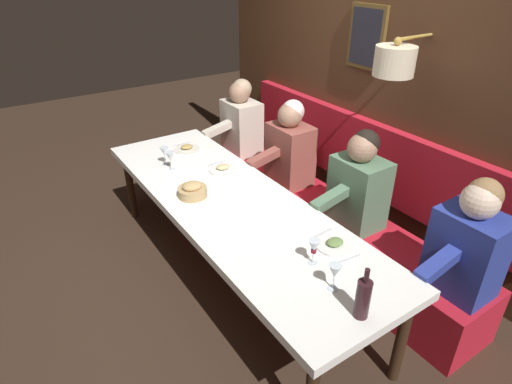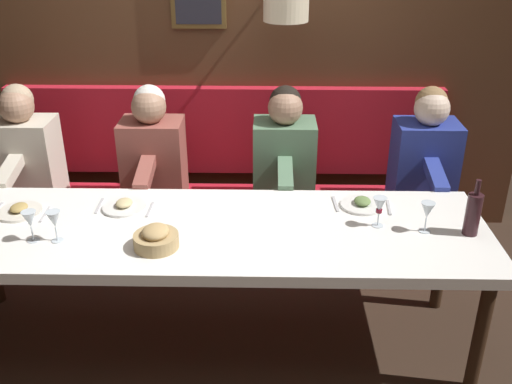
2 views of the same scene
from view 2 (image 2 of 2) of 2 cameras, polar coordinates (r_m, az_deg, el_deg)
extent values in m
plane|color=#332319|center=(3.47, -4.41, -14.15)|extent=(12.00, 12.00, 0.00)
cube|color=white|center=(3.06, -4.86, -3.91)|extent=(0.90, 2.93, 0.06)
cylinder|color=#301E12|center=(3.15, 21.02, -12.97)|extent=(0.07, 0.07, 0.68)
cylinder|color=#301E12|center=(3.69, 17.70, -6.24)|extent=(0.07, 0.07, 0.68)
cube|color=red|center=(4.07, -3.40, -3.61)|extent=(0.52, 3.13, 0.45)
cube|color=#51331E|center=(4.20, -3.23, 15.22)|extent=(0.10, 4.33, 2.90)
cube|color=red|center=(4.30, -3.09, 6.05)|extent=(0.10, 3.13, 0.64)
cylinder|color=beige|center=(3.76, 2.96, 17.82)|extent=(0.28, 0.28, 0.20)
cube|color=#283893|center=(3.97, 16.03, 2.69)|extent=(0.30, 0.40, 0.56)
sphere|color=beige|center=(3.82, 16.79, 7.80)|extent=(0.22, 0.22, 0.22)
sphere|color=#937047|center=(3.84, 16.74, 8.37)|extent=(0.20, 0.20, 0.20)
cube|color=#283893|center=(3.70, 17.13, 1.48)|extent=(0.33, 0.09, 0.14)
cube|color=#567A5B|center=(3.83, 2.75, 2.91)|extent=(0.30, 0.40, 0.56)
sphere|color=#A37A60|center=(3.68, 2.88, 8.22)|extent=(0.22, 0.22, 0.22)
sphere|color=black|center=(3.70, 2.88, 8.81)|extent=(0.20, 0.20, 0.20)
cube|color=#567A5B|center=(3.55, 2.87, 1.67)|extent=(0.33, 0.09, 0.14)
cube|color=#934C42|center=(3.90, -9.93, 2.97)|extent=(0.30, 0.40, 0.56)
sphere|color=#A37A60|center=(3.76, -10.42, 8.17)|extent=(0.22, 0.22, 0.22)
sphere|color=silver|center=(3.78, -10.38, 8.76)|extent=(0.20, 0.20, 0.20)
cube|color=#934C42|center=(3.63, -10.78, 1.76)|extent=(0.33, 0.09, 0.14)
cube|color=beige|center=(4.15, -21.39, 2.90)|extent=(0.30, 0.40, 0.56)
sphere|color=#A37A60|center=(4.01, -22.36, 7.77)|extent=(0.22, 0.22, 0.22)
sphere|color=tan|center=(4.03, -22.28, 8.32)|extent=(0.20, 0.20, 0.20)
cube|color=beige|center=(3.89, -22.97, 1.75)|extent=(0.33, 0.09, 0.14)
cylinder|color=silver|center=(3.42, -22.06, -1.79)|extent=(0.24, 0.24, 0.01)
ellipsoid|color=#AD8E4C|center=(3.41, -22.13, -1.41)|extent=(0.11, 0.09, 0.04)
cube|color=silver|center=(3.35, -19.88, -2.06)|extent=(0.17, 0.02, 0.01)
cylinder|color=white|center=(3.30, -12.71, -1.44)|extent=(0.24, 0.24, 0.01)
ellipsoid|color=#D1BC84|center=(3.28, -12.75, -1.04)|extent=(0.11, 0.09, 0.04)
cube|color=silver|center=(3.25, -10.29, -1.69)|extent=(0.17, 0.02, 0.01)
cube|color=silver|center=(3.35, -15.04, -1.30)|extent=(0.18, 0.02, 0.01)
cylinder|color=white|center=(3.29, 10.31, -1.26)|extent=(0.24, 0.24, 0.01)
ellipsoid|color=#668447|center=(3.28, 10.35, -0.87)|extent=(0.11, 0.09, 0.04)
cube|color=silver|center=(3.30, 12.84, -1.49)|extent=(0.17, 0.03, 0.01)
cube|color=silver|center=(3.29, 7.76, -1.14)|extent=(0.18, 0.02, 0.01)
cylinder|color=silver|center=(3.11, 11.77, -3.21)|extent=(0.06, 0.06, 0.00)
cylinder|color=silver|center=(3.09, 11.83, -2.57)|extent=(0.01, 0.01, 0.07)
cone|color=silver|center=(3.05, 11.97, -1.25)|extent=(0.07, 0.07, 0.08)
cylinder|color=maroon|center=(3.07, 11.91, -1.81)|extent=(0.03, 0.03, 0.02)
cylinder|color=silver|center=(3.11, -20.87, -4.43)|extent=(0.06, 0.06, 0.00)
cylinder|color=silver|center=(3.10, -20.98, -3.80)|extent=(0.01, 0.01, 0.07)
cone|color=silver|center=(3.06, -21.22, -2.49)|extent=(0.07, 0.07, 0.08)
cylinder|color=silver|center=(3.07, -18.78, -4.49)|extent=(0.06, 0.06, 0.00)
cylinder|color=silver|center=(3.06, -18.89, -3.85)|extent=(0.01, 0.01, 0.07)
cone|color=silver|center=(3.02, -19.10, -2.53)|extent=(0.07, 0.07, 0.08)
cylinder|color=silver|center=(3.12, 16.11, -3.67)|extent=(0.06, 0.06, 0.00)
cylinder|color=silver|center=(3.10, 16.20, -3.04)|extent=(0.01, 0.01, 0.07)
cone|color=silver|center=(3.06, 16.38, -1.72)|extent=(0.07, 0.07, 0.08)
cylinder|color=#33191E|center=(3.12, 20.39, -2.07)|extent=(0.08, 0.08, 0.22)
cylinder|color=#33191E|center=(3.05, 20.82, 0.42)|extent=(0.03, 0.03, 0.08)
cylinder|color=tan|center=(2.88, -9.71, -4.71)|extent=(0.22, 0.22, 0.07)
ellipsoid|color=tan|center=(2.86, -9.79, -3.85)|extent=(0.15, 0.13, 0.06)
camera|label=1|loc=(2.41, 62.37, 15.61)|focal=29.64mm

